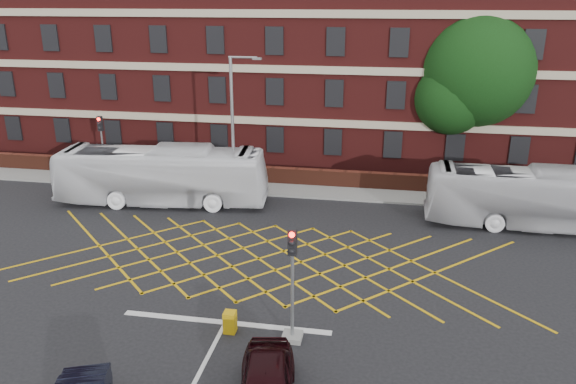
% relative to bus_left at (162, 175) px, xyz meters
% --- Properties ---
extents(ground, '(120.00, 120.00, 0.00)m').
position_rel_bus_left_xyz_m(ground, '(7.22, -8.33, -1.70)').
color(ground, black).
rests_on(ground, ground).
extents(victorian_building, '(51.00, 12.17, 20.40)m').
position_rel_bus_left_xyz_m(victorian_building, '(7.46, 13.67, 6.13)').
color(victorian_building, '#521515').
rests_on(victorian_building, ground).
extents(boundary_wall, '(56.00, 0.50, 1.10)m').
position_rel_bus_left_xyz_m(boundary_wall, '(7.22, 4.67, -1.15)').
color(boundary_wall, '#4E2014').
rests_on(boundary_wall, ground).
extents(far_pavement, '(60.00, 3.00, 0.12)m').
position_rel_bus_left_xyz_m(far_pavement, '(7.22, 3.67, -1.64)').
color(far_pavement, slate).
rests_on(far_pavement, ground).
extents(box_junction_hatching, '(8.22, 8.22, 0.02)m').
position_rel_bus_left_xyz_m(box_junction_hatching, '(7.22, -6.33, -1.69)').
color(box_junction_hatching, '#CC990C').
rests_on(box_junction_hatching, ground).
extents(stop_line, '(8.00, 0.30, 0.02)m').
position_rel_bus_left_xyz_m(stop_line, '(7.22, -11.83, -1.69)').
color(stop_line, silver).
rests_on(stop_line, ground).
extents(bus_left, '(12.44, 4.05, 3.40)m').
position_rel_bus_left_xyz_m(bus_left, '(0.00, 0.00, 0.00)').
color(bus_left, white).
rests_on(bus_left, ground).
extents(bus_right, '(11.51, 2.91, 3.19)m').
position_rel_bus_left_xyz_m(bus_right, '(20.76, 0.02, -0.11)').
color(bus_right, silver).
rests_on(bus_right, ground).
extents(deciduous_tree, '(7.60, 7.37, 10.73)m').
position_rel_bus_left_xyz_m(deciduous_tree, '(18.17, 8.85, 4.82)').
color(deciduous_tree, black).
rests_on(deciduous_tree, ground).
extents(traffic_light_near, '(0.70, 0.70, 4.27)m').
position_rel_bus_left_xyz_m(traffic_light_near, '(9.86, -12.44, 0.06)').
color(traffic_light_near, slate).
rests_on(traffic_light_near, ground).
extents(traffic_light_far, '(0.70, 0.70, 4.27)m').
position_rel_bus_left_xyz_m(traffic_light_far, '(-5.43, 3.46, 0.06)').
color(traffic_light_far, slate).
rests_on(traffic_light_far, ground).
extents(street_lamp, '(2.25, 1.00, 8.47)m').
position_rel_bus_left_xyz_m(street_lamp, '(4.16, 0.99, 1.17)').
color(street_lamp, slate).
rests_on(street_lamp, ground).
extents(direction_signs, '(1.10, 0.16, 2.20)m').
position_rel_bus_left_xyz_m(direction_signs, '(-4.75, 3.72, -0.32)').
color(direction_signs, gray).
rests_on(direction_signs, ground).
extents(utility_cabinet, '(0.43, 0.43, 0.82)m').
position_rel_bus_left_xyz_m(utility_cabinet, '(7.55, -12.37, -1.29)').
color(utility_cabinet, '#C4950B').
rests_on(utility_cabinet, ground).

